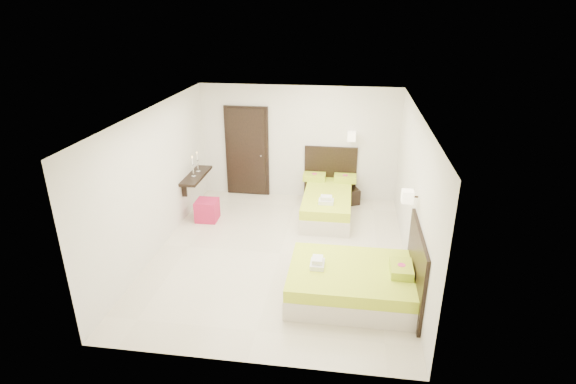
# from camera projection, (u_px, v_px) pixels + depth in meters

# --- Properties ---
(floor) EXTENTS (5.50, 5.50, 0.00)m
(floor) POSITION_uv_depth(u_px,v_px,m) (280.00, 253.00, 8.22)
(floor) COLOR beige
(floor) RESTS_ON ground
(bed_single) EXTENTS (1.20, 2.00, 1.65)m
(bed_single) POSITION_uv_depth(u_px,v_px,m) (328.00, 200.00, 9.69)
(bed_single) COLOR beige
(bed_single) RESTS_ON ground
(bed_double) EXTENTS (1.93, 1.64, 1.59)m
(bed_double) POSITION_uv_depth(u_px,v_px,m) (356.00, 282.00, 6.88)
(bed_double) COLOR beige
(bed_double) RESTS_ON ground
(nightstand) EXTENTS (0.50, 0.48, 0.35)m
(nightstand) POSITION_uv_depth(u_px,v_px,m) (349.00, 196.00, 10.24)
(nightstand) COLOR black
(nightstand) RESTS_ON ground
(ottoman) EXTENTS (0.45, 0.45, 0.44)m
(ottoman) POSITION_uv_depth(u_px,v_px,m) (207.00, 210.00, 9.43)
(ottoman) COLOR maroon
(ottoman) RESTS_ON ground
(door) EXTENTS (1.02, 0.15, 2.14)m
(door) POSITION_uv_depth(u_px,v_px,m) (247.00, 152.00, 10.43)
(door) COLOR black
(door) RESTS_ON ground
(console_shelf) EXTENTS (0.35, 1.20, 0.78)m
(console_shelf) POSITION_uv_depth(u_px,v_px,m) (196.00, 176.00, 9.63)
(console_shelf) COLOR black
(console_shelf) RESTS_ON ground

